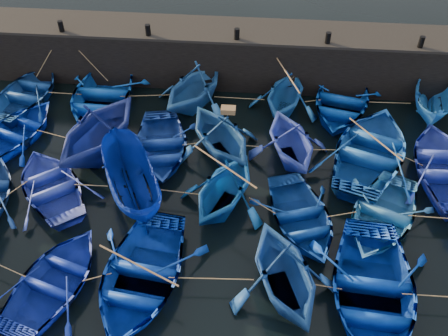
{
  "coord_description": "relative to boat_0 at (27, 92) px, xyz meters",
  "views": [
    {
      "loc": [
        1.23,
        -10.52,
        13.63
      ],
      "look_at": [
        0.0,
        3.2,
        0.7
      ],
      "focal_mm": 40.0,
      "sensor_mm": 36.0,
      "label": 1
    }
  ],
  "objects": [
    {
      "name": "mooring_ropes",
      "position": [
        9.37,
        -2.63,
        0.4
      ],
      "size": [
        18.33,
        11.66,
        2.1
      ],
      "color": "tan",
      "rests_on": "ground"
    },
    {
      "name": "boat_14",
      "position": [
        3.13,
        -5.72,
        -0.04
      ],
      "size": [
        5.02,
        5.26,
        0.89
      ],
      "primitive_type": "imported",
      "rotation": [
        0.0,
        0.0,
        3.79
      ],
      "color": "blue",
      "rests_on": "ground"
    },
    {
      "name": "loose_oars",
      "position": [
        11.0,
        -4.45,
        1.09
      ],
      "size": [
        10.21,
        11.83,
        1.0
      ],
      "color": "#99724C",
      "rests_on": "ground"
    },
    {
      "name": "boat_18",
      "position": [
        15.2,
        -6.17,
        -0.02
      ],
      "size": [
        4.73,
        5.33,
        0.91
      ],
      "primitive_type": "imported",
      "rotation": [
        0.0,
        0.0,
        -0.44
      ],
      "color": "blue",
      "rests_on": "ground"
    },
    {
      "name": "boat_12",
      "position": [
        18.02,
        -3.5,
        0.05
      ],
      "size": [
        3.87,
        5.28,
        1.07
      ],
      "primitive_type": "imported",
      "rotation": [
        0.0,
        0.0,
        3.18
      ],
      "color": "#2D40BF",
      "rests_on": "ground"
    },
    {
      "name": "boat_0",
      "position": [
        0.0,
        0.0,
        0.0
      ],
      "size": [
        4.11,
        5.16,
        0.96
      ],
      "primitive_type": "imported",
      "rotation": [
        0.0,
        0.0,
        2.96
      ],
      "color": "navy",
      "rests_on": "ground"
    },
    {
      "name": "bollard_3",
      "position": [
        13.5,
        1.91,
        2.39
      ],
      "size": [
        0.24,
        0.24,
        0.5
      ],
      "primitive_type": "cylinder",
      "color": "black",
      "rests_on": "quay_top"
    },
    {
      "name": "boat_23",
      "position": [
        11.75,
        -9.29,
        0.57
      ],
      "size": [
        4.59,
        4.93,
        2.11
      ],
      "primitive_type": "imported",
      "rotation": [
        0.0,
        0.0,
        0.34
      ],
      "color": "navy",
      "rests_on": "ground"
    },
    {
      "name": "boat_11",
      "position": [
        15.26,
        -2.84,
        0.11
      ],
      "size": [
        5.77,
        6.74,
        1.18
      ],
      "primitive_type": "imported",
      "rotation": [
        0.0,
        0.0,
        2.79
      ],
      "color": "#104697",
      "rests_on": "ground"
    },
    {
      "name": "boat_1",
      "position": [
        3.48,
        -0.03,
        0.1
      ],
      "size": [
        4.12,
        5.67,
        1.16
      ],
      "primitive_type": "imported",
      "rotation": [
        0.0,
        0.0,
        -0.02
      ],
      "color": "#0B46BD",
      "rests_on": "ground"
    },
    {
      "name": "quay_top",
      "position": [
        9.5,
        2.81,
        2.08
      ],
      "size": [
        26.0,
        2.5,
        0.12
      ],
      "primitive_type": "cube",
      "color": "black",
      "rests_on": "quay_wall"
    },
    {
      "name": "ground",
      "position": [
        9.5,
        -7.69,
        -0.48
      ],
      "size": [
        120.0,
        120.0,
        0.0
      ],
      "primitive_type": "plane",
      "color": "black",
      "rests_on": "ground"
    },
    {
      "name": "bollard_1",
      "position": [
        5.5,
        1.91,
        2.39
      ],
      "size": [
        0.24,
        0.24,
        0.5
      ],
      "primitive_type": "cylinder",
      "color": "black",
      "rests_on": "quay_top"
    },
    {
      "name": "quay_wall",
      "position": [
        9.5,
        2.81,
        0.77
      ],
      "size": [
        26.0,
        2.5,
        2.5
      ],
      "primitive_type": "cube",
      "color": "black",
      "rests_on": "ground"
    },
    {
      "name": "boat_6",
      "position": [
        0.59,
        -2.72,
        -0.03
      ],
      "size": [
        4.38,
        5.11,
        0.89
      ],
      "primitive_type": "imported",
      "rotation": [
        0.0,
        0.0,
        2.79
      ],
      "color": "#052AA0",
      "rests_on": "ground"
    },
    {
      "name": "boat_9",
      "position": [
        9.22,
        -2.94,
        0.61
      ],
      "size": [
        5.25,
        5.41,
        2.17
      ],
      "primitive_type": "imported",
      "rotation": [
        0.0,
        0.0,
        3.73
      ],
      "color": "navy",
      "rests_on": "ground"
    },
    {
      "name": "boat_21",
      "position": [
        4.68,
        -9.81,
        -0.04
      ],
      "size": [
        4.16,
        4.96,
        0.88
      ],
      "primitive_type": "imported",
      "rotation": [
        0.0,
        0.0,
        2.84
      ],
      "color": "#102698",
      "rests_on": "ground"
    },
    {
      "name": "boat_24",
      "position": [
        14.45,
        -9.39,
        0.08
      ],
      "size": [
        4.28,
        5.71,
        1.13
      ],
      "primitive_type": "imported",
      "rotation": [
        0.0,
        0.0,
        -0.07
      ],
      "color": "#042FA0",
      "rests_on": "ground"
    },
    {
      "name": "boat_8",
      "position": [
        6.79,
        -3.13,
        -0.02
      ],
      "size": [
        4.03,
        5.03,
        0.93
      ],
      "primitive_type": "imported",
      "rotation": [
        0.0,
        0.0,
        0.2
      ],
      "color": "#183D9A",
      "rests_on": "ground"
    },
    {
      "name": "boat_22",
      "position": [
        7.31,
        -9.45,
        0.05
      ],
      "size": [
        4.26,
        5.54,
        1.06
      ],
      "primitive_type": "imported",
      "rotation": [
        0.0,
        0.0,
        -0.12
      ],
      "color": "#0630A1",
      "rests_on": "ground"
    },
    {
      "name": "boat_15",
      "position": [
        6.2,
        -5.69,
        0.4
      ],
      "size": [
        3.58,
        4.83,
        1.76
      ],
      "primitive_type": "imported",
      "rotation": [
        0.0,
        0.0,
        3.61
      ],
      "color": "navy",
      "rests_on": "ground"
    },
    {
      "name": "boat_3",
      "position": [
        11.79,
        0.31,
        0.48
      ],
      "size": [
        3.94,
        4.31,
        1.92
      ],
      "primitive_type": "imported",
      "rotation": [
        0.0,
        0.0,
        -0.25
      ],
      "color": "blue",
      "rests_on": "ground"
    },
    {
      "name": "bollard_0",
      "position": [
        1.5,
        1.91,
        2.39
      ],
      "size": [
        0.24,
        0.24,
        0.5
      ],
      "primitive_type": "cylinder",
      "color": "black",
      "rests_on": "quay_top"
    },
    {
      "name": "boat_4",
      "position": [
        14.32,
        0.53,
        0.04
      ],
      "size": [
        4.66,
        5.71,
        1.04
      ],
      "primitive_type": "imported",
      "rotation": [
        0.0,
        0.0,
        -0.24
      ],
      "color": "navy",
      "rests_on": "ground"
    },
    {
      "name": "bollard_4",
      "position": [
        17.5,
        1.91,
        2.39
      ],
      "size": [
        0.24,
        0.24,
        0.5
      ],
      "primitive_type": "cylinder",
      "color": "black",
      "rests_on": "quay_top"
    },
    {
      "name": "boat_16",
      "position": [
        9.63,
        -5.81,
        0.52
      ],
      "size": [
        4.45,
        4.75,
        2.01
      ],
      "primitive_type": "imported",
      "rotation": [
        0.0,
        0.0,
        -0.37
      ],
      "color": "#0D4E98",
      "rests_on": "ground"
    },
    {
      "name": "boat_2",
      "position": [
        7.72,
        0.33,
        0.59
      ],
      "size": [
        4.99,
        5.24,
        2.15
      ],
      "primitive_type": "imported",
      "rotation": [
        0.0,
        0.0,
        -0.47
      ],
      "color": "#235CA1",
      "rests_on": "ground"
    },
    {
      "name": "boat_5",
      "position": [
        18.29,
        0.61,
        0.32
      ],
      "size": [
        2.4,
        4.36,
        1.6
      ],
      "primitive_type": "imported",
      "rotation": [
        0.0,
        0.0,
        -0.21
      ],
      "color": "blue",
      "rests_on": "ground"
    },
    {
      "name": "bollard_2",
      "position": [
        9.5,
        1.91,
        2.39
      ],
      "size": [
        0.24,
        0.24,
        0.5
      ],
      "primitive_type": "cylinder",
      "color": "black",
      "rests_on": "quay_top"
    },
    {
      "name": "boat_17",
      "position": [
        12.38,
        -6.48,
        -0.04
      ],
      "size": [
        4.18,
        4.93,
        0.87
      ],
      "primitive_type": "imported",
      "rotation": [
        0.0,
        0.0,
        0.32
      ],
      "color": "navy",
      "rests_on": "ground"
    },
    {
      "name": "boat_7",
      "position": [
        4.38,
        -3.27,
        0.78
      ],
      "size": [
        5.53,
        5.93,
        2.52
      ],
      "primitive_type": "imported",
      "rotation": [
        0.0,
        0.0,
        2.79
      ],
      "color": "navy",
      "rests_on": "ground"
    },
    {
      "name": "boat_10",
      "position": [
        12.03,
        -2.95,
        0.53
      ],
      "size": [
        4.28,
        4.63,
        2.01
      ],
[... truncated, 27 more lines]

